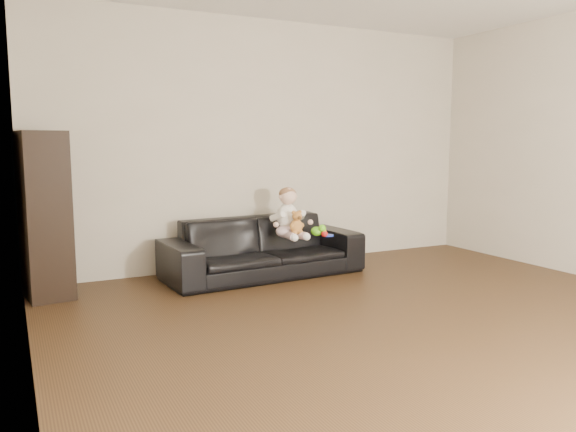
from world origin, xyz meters
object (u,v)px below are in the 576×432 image
baby (289,216)px  teddy_bear (297,223)px  cabinet (45,215)px  toy_rattle (324,234)px  toy_blue_disc (328,235)px  sofa (263,247)px  toy_green (317,231)px

baby → teddy_bear: bearing=-84.5°
cabinet → toy_rattle: bearing=-14.6°
toy_blue_disc → toy_rattle: bearing=-152.9°
sofa → toy_rattle: sofa is taller
toy_rattle → toy_blue_disc: size_ratio=0.59×
toy_green → toy_blue_disc: (0.10, -0.06, -0.04)m
teddy_bear → toy_rattle: 0.37m
cabinet → toy_blue_disc: 2.65m
sofa → teddy_bear: (0.24, -0.26, 0.26)m
baby → teddy_bear: baby is taller
toy_rattle → baby: bearing=163.6°
cabinet → baby: (2.20, -0.21, -0.11)m
toy_green → teddy_bear: bearing=-154.8°
teddy_bear → toy_rattle: (0.34, 0.05, -0.14)m
sofa → baby: 0.40m
teddy_bear → toy_rattle: teddy_bear is taller
cabinet → teddy_bear: cabinet is taller
teddy_bear → sofa: bearing=138.4°
toy_rattle → toy_blue_disc: toy_rattle is taller
cabinet → sofa: bearing=-10.5°
baby → teddy_bear: (0.01, -0.15, -0.05)m
toy_green → baby: bearing=178.1°
toy_rattle → cabinet: bearing=173.0°
cabinet → baby: cabinet is taller
sofa → toy_rattle: size_ratio=29.77×
cabinet → toy_green: cabinet is taller
sofa → baby: bearing=-28.7°
teddy_bear → toy_green: (0.30, 0.14, -0.12)m
cabinet → toy_green: bearing=-12.6°
teddy_bear → toy_green: bearing=31.0°
cabinet → toy_rattle: cabinet is taller
teddy_bear → toy_green: size_ratio=1.66×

